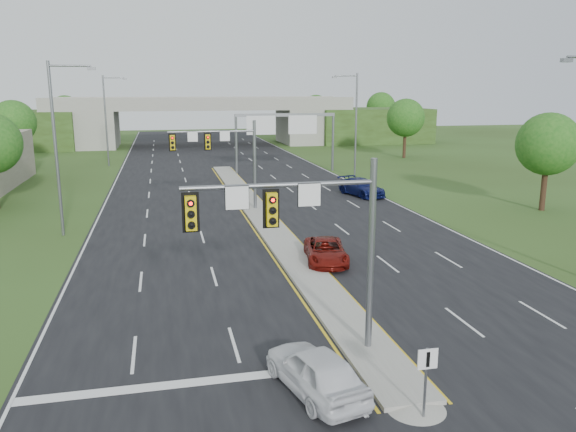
# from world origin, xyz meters

# --- Properties ---
(ground) EXTENTS (240.00, 240.00, 0.00)m
(ground) POSITION_xyz_m (0.00, 0.00, 0.00)
(ground) COLOR #2D4217
(ground) RESTS_ON ground
(road) EXTENTS (24.00, 160.00, 0.02)m
(road) POSITION_xyz_m (0.00, 35.00, 0.01)
(road) COLOR black
(road) RESTS_ON ground
(median) EXTENTS (2.00, 54.00, 0.16)m
(median) POSITION_xyz_m (0.00, 23.00, 0.10)
(median) COLOR gray
(median) RESTS_ON road
(median_nose) EXTENTS (2.00, 2.00, 0.16)m
(median_nose) POSITION_xyz_m (0.00, -4.00, 0.10)
(median_nose) COLOR gray
(median_nose) RESTS_ON road
(lane_markings) EXTENTS (23.72, 160.00, 0.01)m
(lane_markings) POSITION_xyz_m (-0.60, 28.91, 0.02)
(lane_markings) COLOR gold
(lane_markings) RESTS_ON road
(signal_mast_near) EXTENTS (6.62, 0.60, 7.00)m
(signal_mast_near) POSITION_xyz_m (-2.26, -0.07, 4.73)
(signal_mast_near) COLOR slate
(signal_mast_near) RESTS_ON ground
(signal_mast_far) EXTENTS (6.62, 0.60, 7.00)m
(signal_mast_far) POSITION_xyz_m (-2.26, 24.93, 4.73)
(signal_mast_far) COLOR slate
(signal_mast_far) RESTS_ON ground
(keep_right_sign) EXTENTS (0.60, 0.13, 2.20)m
(keep_right_sign) POSITION_xyz_m (0.00, -4.53, 1.52)
(keep_right_sign) COLOR slate
(keep_right_sign) RESTS_ON ground
(sign_gantry) EXTENTS (11.58, 0.44, 6.67)m
(sign_gantry) POSITION_xyz_m (6.68, 44.92, 5.24)
(sign_gantry) COLOR slate
(sign_gantry) RESTS_ON ground
(overpass) EXTENTS (80.00, 14.00, 8.10)m
(overpass) POSITION_xyz_m (0.00, 80.00, 3.55)
(overpass) COLOR gray
(overpass) RESTS_ON ground
(lightpole_l_mid) EXTENTS (2.85, 0.25, 11.00)m
(lightpole_l_mid) POSITION_xyz_m (-13.30, 20.00, 6.10)
(lightpole_l_mid) COLOR slate
(lightpole_l_mid) RESTS_ON ground
(lightpole_l_far) EXTENTS (2.85, 0.25, 11.00)m
(lightpole_l_far) POSITION_xyz_m (-13.30, 55.00, 6.10)
(lightpole_l_far) COLOR slate
(lightpole_l_far) RESTS_ON ground
(lightpole_r_far) EXTENTS (2.85, 0.25, 11.00)m
(lightpole_r_far) POSITION_xyz_m (13.30, 40.00, 6.10)
(lightpole_r_far) COLOR slate
(lightpole_r_far) RESTS_ON ground
(tree_l_mid) EXTENTS (5.20, 5.20, 8.12)m
(tree_l_mid) POSITION_xyz_m (-24.00, 55.00, 5.51)
(tree_l_mid) COLOR #382316
(tree_l_mid) RESTS_ON ground
(tree_r_near) EXTENTS (4.80, 4.80, 7.60)m
(tree_r_near) POSITION_xyz_m (22.00, 20.00, 5.18)
(tree_r_near) COLOR #382316
(tree_r_near) RESTS_ON ground
(tree_r_mid) EXTENTS (5.20, 5.20, 8.12)m
(tree_r_mid) POSITION_xyz_m (26.00, 55.00, 5.51)
(tree_r_mid) COLOR #382316
(tree_r_mid) RESTS_ON ground
(tree_back_b) EXTENTS (5.60, 5.60, 8.32)m
(tree_back_b) POSITION_xyz_m (-24.00, 94.00, 5.51)
(tree_back_b) COLOR #382316
(tree_back_b) RESTS_ON ground
(tree_back_c) EXTENTS (5.60, 5.60, 8.32)m
(tree_back_c) POSITION_xyz_m (24.00, 94.00, 5.51)
(tree_back_c) COLOR #382316
(tree_back_c) RESTS_ON ground
(tree_back_d) EXTENTS (6.00, 6.00, 8.85)m
(tree_back_d) POSITION_xyz_m (38.00, 94.00, 5.84)
(tree_back_d) COLOR #382316
(tree_back_d) RESTS_ON ground
(car_white) EXTENTS (2.77, 4.66, 1.49)m
(car_white) POSITION_xyz_m (-2.64, -2.42, 0.76)
(car_white) COLOR white
(car_white) RESTS_ON road
(car_far_a) EXTENTS (2.87, 4.90, 1.28)m
(car_far_a) POSITION_xyz_m (1.50, 10.51, 0.66)
(car_far_a) COLOR #650F0A
(car_far_a) RESTS_ON road
(car_far_b) EXTENTS (3.44, 5.63, 1.52)m
(car_far_b) POSITION_xyz_m (10.26, 28.97, 0.78)
(car_far_b) COLOR #0C1348
(car_far_b) RESTS_ON road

